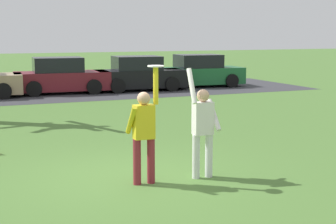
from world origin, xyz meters
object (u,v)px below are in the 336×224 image
object	(u,v)px
parked_car_green	(200,72)
parked_car_maroon	(61,77)
person_catcher	(144,130)
person_defender	(203,126)
parked_car_black	(139,75)
frisbee_disc	(156,66)

from	to	relation	value
parked_car_green	parked_car_maroon	bearing A→B (deg)	-174.34
person_catcher	person_defender	xyz separation A→B (m)	(1.13, -0.05, -0.00)
person_catcher	person_defender	bearing A→B (deg)	0.00
parked_car_maroon	parked_car_black	bearing A→B (deg)	0.40
person_catcher	parked_car_maroon	world-z (taller)	person_catcher
frisbee_disc	person_catcher	bearing A→B (deg)	177.58
frisbee_disc	parked_car_green	xyz separation A→B (m)	(8.12, 14.60, -1.37)
person_defender	frisbee_disc	world-z (taller)	frisbee_disc
frisbee_disc	parked_car_black	world-z (taller)	frisbee_disc
parked_car_maroon	parked_car_green	size ratio (longest dim) A/B	1.00
parked_car_black	frisbee_disc	bearing A→B (deg)	-104.32
frisbee_disc	parked_car_maroon	xyz separation A→B (m)	(1.16, 14.43, -1.37)
person_defender	parked_car_maroon	world-z (taller)	person_defender
parked_car_black	parked_car_green	world-z (taller)	same
person_defender	frisbee_disc	distance (m)	1.44
person_catcher	frisbee_disc	size ratio (longest dim) A/B	7.19
person_catcher	frisbee_disc	bearing A→B (deg)	0.00
person_catcher	parked_car_black	size ratio (longest dim) A/B	0.49
frisbee_disc	parked_car_green	distance (m)	16.76
parked_car_maroon	parked_car_green	xyz separation A→B (m)	(6.96, 0.17, 0.00)
parked_car_maroon	parked_car_black	xyz separation A→B (m)	(3.60, -0.24, 0.00)
parked_car_black	parked_car_maroon	bearing A→B (deg)	-179.60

